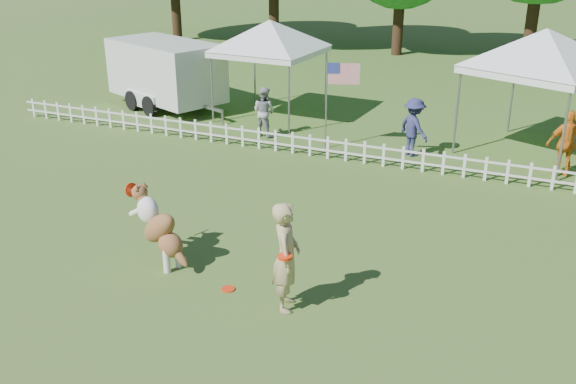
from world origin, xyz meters
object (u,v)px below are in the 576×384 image
object	(u,v)px
handler	(286,257)
frisbee_on_turf	(228,289)
canopy_tent_right	(538,95)
spectator_c	(566,144)
canopy_tent_left	(270,71)
spectator_b	(414,127)
flag_pole	(326,106)
cargo_trailer	(166,74)
dog	(160,229)
spectator_a	(264,112)

from	to	relation	value
handler	frisbee_on_turf	xyz separation A→B (m)	(-1.10, 0.09, -0.89)
canopy_tent_right	spectator_c	distance (m)	1.83
canopy_tent_left	spectator_b	distance (m)	5.43
canopy_tent_left	spectator_c	bearing A→B (deg)	-9.21
flag_pole	canopy_tent_left	bearing A→B (deg)	122.03
cargo_trailer	spectator_c	world-z (taller)	cargo_trailer
frisbee_on_turf	canopy_tent_right	size ratio (longest dim) A/B	0.07
spectator_b	spectator_c	bearing A→B (deg)	-142.97
dog	spectator_c	size ratio (longest dim) A/B	0.86
canopy_tent_left	flag_pole	distance (m)	3.56
frisbee_on_turf	canopy_tent_left	distance (m)	10.76
spectator_b	dog	bearing A→B (deg)	108.32
frisbee_on_turf	cargo_trailer	size ratio (longest dim) A/B	0.04
cargo_trailer	spectator_a	size ratio (longest dim) A/B	3.54
canopy_tent_right	cargo_trailer	world-z (taller)	canopy_tent_right
canopy_tent_right	spectator_c	bearing A→B (deg)	-35.60
flag_pole	spectator_b	xyz separation A→B (m)	(2.32, 0.37, -0.43)
dog	frisbee_on_turf	world-z (taller)	dog
cargo_trailer	spectator_c	bearing A→B (deg)	14.25
frisbee_on_turf	spectator_b	bearing A→B (deg)	81.72
handler	frisbee_on_turf	world-z (taller)	handler
frisbee_on_turf	flag_pole	size ratio (longest dim) A/B	0.09
cargo_trailer	spectator_c	size ratio (longest dim) A/B	3.11
handler	spectator_a	size ratio (longest dim) A/B	1.25
cargo_trailer	flag_pole	world-z (taller)	flag_pole
flag_pole	spectator_c	distance (m)	6.05
frisbee_on_turf	canopy_tent_left	world-z (taller)	canopy_tent_left
canopy_tent_left	canopy_tent_right	world-z (taller)	canopy_tent_right
handler	frisbee_on_turf	size ratio (longest dim) A/B	8.00
frisbee_on_turf	cargo_trailer	world-z (taller)	cargo_trailer
cargo_trailer	canopy_tent_right	bearing A→B (deg)	20.61
canopy_tent_right	dog	bearing A→B (deg)	-98.16
dog	spectator_a	size ratio (longest dim) A/B	0.98
cargo_trailer	spectator_b	world-z (taller)	cargo_trailer
frisbee_on_turf	flag_pole	bearing A→B (deg)	98.55
dog	flag_pole	size ratio (longest dim) A/B	0.59
cargo_trailer	spectator_b	distance (m)	8.89
dog	canopy_tent_right	distance (m)	10.68
dog	cargo_trailer	world-z (taller)	cargo_trailer
canopy_tent_right	spectator_a	distance (m)	7.39
spectator_b	spectator_c	xyz separation A→B (m)	(3.71, -0.02, 0.04)
frisbee_on_turf	cargo_trailer	bearing A→B (deg)	128.08
canopy_tent_right	spectator_a	bearing A→B (deg)	-146.08
handler	spectator_b	xyz separation A→B (m)	(0.07, 8.12, -0.13)
canopy_tent_left	cargo_trailer	distance (m)	3.72
canopy_tent_right	cargo_trailer	size ratio (longest dim) A/B	0.63
dog	cargo_trailer	bearing A→B (deg)	141.71
flag_pole	spectator_c	world-z (taller)	flag_pole
handler	spectator_b	bearing A→B (deg)	-20.83
frisbee_on_turf	spectator_c	world-z (taller)	spectator_c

